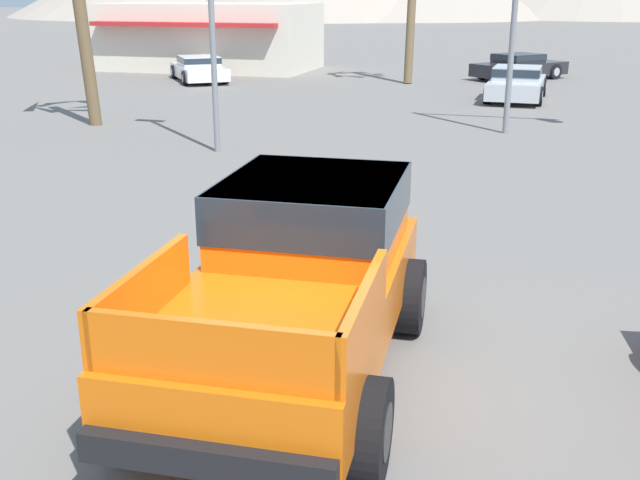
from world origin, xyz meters
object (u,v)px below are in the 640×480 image
at_px(orange_pickup_truck, 300,270).
at_px(parked_car_silver, 517,83).
at_px(parked_car_white, 199,68).
at_px(parked_car_dark, 519,66).

height_order(orange_pickup_truck, parked_car_silver, orange_pickup_truck).
distance_m(orange_pickup_truck, parked_car_silver, 21.67).
distance_m(orange_pickup_truck, parked_car_white, 26.91).
distance_m(parked_car_dark, parked_car_white, 14.27).
bearing_deg(orange_pickup_truck, parked_car_dark, 84.57).
distance_m(parked_car_dark, parked_car_silver, 6.97).
height_order(orange_pickup_truck, parked_car_dark, orange_pickup_truck).
relative_size(parked_car_white, parked_car_silver, 1.05).
bearing_deg(parked_car_silver, parked_car_dark, 93.59).
xyz_separation_m(parked_car_white, parked_car_silver, (13.64, -2.32, 0.06)).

